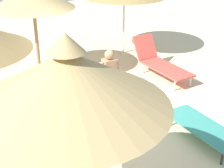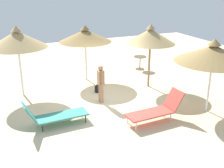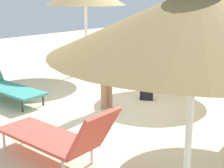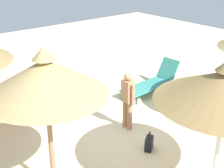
{
  "view_description": "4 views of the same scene",
  "coord_description": "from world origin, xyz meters",
  "px_view_note": "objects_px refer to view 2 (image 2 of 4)",
  "views": [
    {
      "loc": [
        -3.09,
        -6.15,
        3.93
      ],
      "look_at": [
        -0.0,
        -0.43,
        0.84
      ],
      "focal_mm": 53.88,
      "sensor_mm": 36.0,
      "label": 1
    },
    {
      "loc": [
        9.73,
        -3.88,
        4.59
      ],
      "look_at": [
        0.4,
        0.12,
        0.84
      ],
      "focal_mm": 45.31,
      "sensor_mm": 36.0,
      "label": 2
    },
    {
      "loc": [
        5.1,
        4.67,
        2.45
      ],
      "look_at": [
        0.17,
        0.07,
        0.61
      ],
      "focal_mm": 54.77,
      "sensor_mm": 36.0,
      "label": 3
    },
    {
      "loc": [
        -5.4,
        4.81,
        4.29
      ],
      "look_at": [
        0.97,
        -0.45,
        0.87
      ],
      "focal_mm": 52.4,
      "sensor_mm": 36.0,
      "label": 4
    }
  ],
  "objects_px": {
    "lounge_chair_edge": "(157,109)",
    "person_standing_center": "(101,82)",
    "parasol_umbrella_far_right": "(85,36)",
    "lounge_chair_back": "(53,115)",
    "parasol_umbrella_near_right": "(17,39)",
    "parasol_umbrella_far_left": "(213,53)",
    "parasol_umbrella_near_left": "(150,36)",
    "side_table_round": "(140,60)",
    "handbag": "(98,88)"
  },
  "relations": [
    {
      "from": "lounge_chair_edge",
      "to": "person_standing_center",
      "type": "distance_m",
      "value": 2.57
    },
    {
      "from": "parasol_umbrella_far_right",
      "to": "lounge_chair_back",
      "type": "xyz_separation_m",
      "value": [
        3.95,
        -2.46,
        -1.78
      ]
    },
    {
      "from": "parasol_umbrella_far_right",
      "to": "person_standing_center",
      "type": "distance_m",
      "value": 3.09
    },
    {
      "from": "parasol_umbrella_near_right",
      "to": "lounge_chair_edge",
      "type": "relative_size",
      "value": 1.41
    },
    {
      "from": "lounge_chair_back",
      "to": "parasol_umbrella_far_left",
      "type": "bearing_deg",
      "value": 78.36
    },
    {
      "from": "parasol_umbrella_near_left",
      "to": "person_standing_center",
      "type": "height_order",
      "value": "parasol_umbrella_near_left"
    },
    {
      "from": "parasol_umbrella_near_right",
      "to": "parasol_umbrella_far_left",
      "type": "bearing_deg",
      "value": 54.92
    },
    {
      "from": "parasol_umbrella_far_right",
      "to": "parasol_umbrella_near_left",
      "type": "relative_size",
      "value": 0.94
    },
    {
      "from": "lounge_chair_edge",
      "to": "parasol_umbrella_near_left",
      "type": "bearing_deg",
      "value": 154.68
    },
    {
      "from": "lounge_chair_edge",
      "to": "side_table_round",
      "type": "xyz_separation_m",
      "value": [
        -5.52,
        2.35,
        0.07
      ]
    },
    {
      "from": "parasol_umbrella_far_right",
      "to": "parasol_umbrella_near_right",
      "type": "relative_size",
      "value": 0.91
    },
    {
      "from": "parasol_umbrella_near_left",
      "to": "person_standing_center",
      "type": "distance_m",
      "value": 3.11
    },
    {
      "from": "parasol_umbrella_near_right",
      "to": "parasol_umbrella_near_left",
      "type": "xyz_separation_m",
      "value": [
        1.17,
        5.39,
        -0.08
      ]
    },
    {
      "from": "person_standing_center",
      "to": "side_table_round",
      "type": "bearing_deg",
      "value": 132.83
    },
    {
      "from": "parasol_umbrella_near_right",
      "to": "parasol_umbrella_near_left",
      "type": "distance_m",
      "value": 5.52
    },
    {
      "from": "parasol_umbrella_near_right",
      "to": "handbag",
      "type": "distance_m",
      "value": 3.87
    },
    {
      "from": "parasol_umbrella_far_right",
      "to": "parasol_umbrella_near_left",
      "type": "xyz_separation_m",
      "value": [
        1.98,
        2.31,
        0.14
      ]
    },
    {
      "from": "parasol_umbrella_far_left",
      "to": "lounge_chair_back",
      "type": "xyz_separation_m",
      "value": [
        -1.13,
        -5.47,
        -1.82
      ]
    },
    {
      "from": "lounge_chair_edge",
      "to": "parasol_umbrella_near_right",
      "type": "bearing_deg",
      "value": -136.9
    },
    {
      "from": "side_table_round",
      "to": "parasol_umbrella_far_right",
      "type": "bearing_deg",
      "value": -81.32
    },
    {
      "from": "lounge_chair_edge",
      "to": "side_table_round",
      "type": "distance_m",
      "value": 6.0
    },
    {
      "from": "parasol_umbrella_far_left",
      "to": "person_standing_center",
      "type": "bearing_deg",
      "value": -124.6
    },
    {
      "from": "parasol_umbrella_near_right",
      "to": "side_table_round",
      "type": "bearing_deg",
      "value": 101.68
    },
    {
      "from": "parasol_umbrella_far_left",
      "to": "side_table_round",
      "type": "bearing_deg",
      "value": 177.76
    },
    {
      "from": "lounge_chair_edge",
      "to": "lounge_chair_back",
      "type": "relative_size",
      "value": 0.97
    },
    {
      "from": "parasol_umbrella_far_right",
      "to": "side_table_round",
      "type": "distance_m",
      "value": 3.66
    },
    {
      "from": "parasol_umbrella_near_left",
      "to": "handbag",
      "type": "distance_m",
      "value": 3.19
    },
    {
      "from": "person_standing_center",
      "to": "handbag",
      "type": "xyz_separation_m",
      "value": [
        -1.05,
        0.27,
        -0.69
      ]
    },
    {
      "from": "handbag",
      "to": "side_table_round",
      "type": "distance_m",
      "value": 3.96
    },
    {
      "from": "parasol_umbrella_far_right",
      "to": "side_table_round",
      "type": "height_order",
      "value": "parasol_umbrella_far_right"
    },
    {
      "from": "parasol_umbrella_near_left",
      "to": "lounge_chair_edge",
      "type": "distance_m",
      "value": 3.86
    },
    {
      "from": "parasol_umbrella_far_left",
      "to": "parasol_umbrella_near_left",
      "type": "distance_m",
      "value": 3.18
    },
    {
      "from": "lounge_chair_edge",
      "to": "person_standing_center",
      "type": "height_order",
      "value": "person_standing_center"
    },
    {
      "from": "parasol_umbrella_far_right",
      "to": "parasol_umbrella_far_left",
      "type": "relative_size",
      "value": 0.98
    },
    {
      "from": "parasol_umbrella_far_left",
      "to": "lounge_chair_edge",
      "type": "xyz_separation_m",
      "value": [
        -0.05,
        -2.13,
        -1.77
      ]
    },
    {
      "from": "parasol_umbrella_far_right",
      "to": "lounge_chair_edge",
      "type": "distance_m",
      "value": 5.39
    },
    {
      "from": "parasol_umbrella_near_left",
      "to": "person_standing_center",
      "type": "bearing_deg",
      "value": -72.85
    },
    {
      "from": "parasol_umbrella_near_right",
      "to": "handbag",
      "type": "xyz_separation_m",
      "value": [
        0.93,
        3.03,
        -2.21
      ]
    },
    {
      "from": "lounge_chair_edge",
      "to": "handbag",
      "type": "relative_size",
      "value": 4.45
    },
    {
      "from": "lounge_chair_back",
      "to": "person_standing_center",
      "type": "xyz_separation_m",
      "value": [
        -1.17,
        2.14,
        0.48
      ]
    },
    {
      "from": "lounge_chair_edge",
      "to": "parasol_umbrella_far_right",
      "type": "bearing_deg",
      "value": -170.19
    },
    {
      "from": "parasol_umbrella_near_right",
      "to": "handbag",
      "type": "bearing_deg",
      "value": 73.04
    },
    {
      "from": "parasol_umbrella_near_left",
      "to": "lounge_chair_edge",
      "type": "relative_size",
      "value": 1.37
    },
    {
      "from": "lounge_chair_edge",
      "to": "side_table_round",
      "type": "relative_size",
      "value": 2.89
    },
    {
      "from": "lounge_chair_edge",
      "to": "handbag",
      "type": "xyz_separation_m",
      "value": [
        -3.29,
        -0.91,
        -0.26
      ]
    },
    {
      "from": "parasol_umbrella_far_right",
      "to": "handbag",
      "type": "height_order",
      "value": "parasol_umbrella_far_right"
    },
    {
      "from": "parasol_umbrella_far_right",
      "to": "parasol_umbrella_near_right",
      "type": "height_order",
      "value": "parasol_umbrella_near_right"
    },
    {
      "from": "lounge_chair_back",
      "to": "person_standing_center",
      "type": "bearing_deg",
      "value": 118.52
    },
    {
      "from": "person_standing_center",
      "to": "side_table_round",
      "type": "relative_size",
      "value": 2.13
    },
    {
      "from": "parasol_umbrella_far_right",
      "to": "parasol_umbrella_near_right",
      "type": "bearing_deg",
      "value": -75.25
    }
  ]
}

